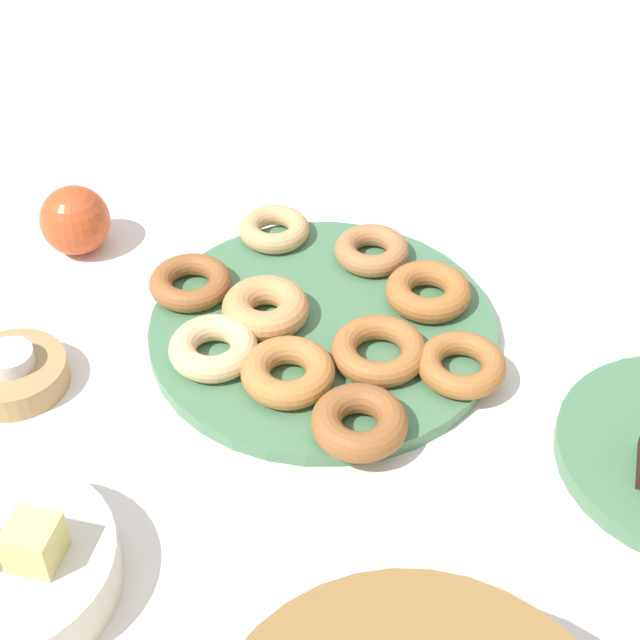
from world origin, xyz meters
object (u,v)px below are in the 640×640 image
tealight (10,358)px  donut_3 (371,250)px  donut_plate (323,329)px  donut_6 (190,282)px  donut_7 (379,350)px  donut_8 (274,229)px  donut_1 (213,348)px  donut_4 (461,365)px  donut_9 (288,372)px  apple (75,220)px  candle_holder (14,374)px  fruit_bowl (6,571)px  donut_0 (266,307)px  melon_chunk_left (34,543)px  donut_2 (428,291)px  donut_5 (359,422)px

tealight → donut_3: bearing=-147.7°
donut_plate → donut_6: (0.14, -0.04, 0.02)m
donut_7 → donut_8: (0.12, -0.18, -0.00)m
donut_plate → donut_3: bearing=-111.5°
donut_1 → donut_4: donut_1 is taller
donut_3 → donut_9: (0.07, 0.19, 0.00)m
donut_7 → apple: apple is taller
donut_7 → candle_holder: bearing=8.2°
donut_4 → fruit_bowl: fruit_bowl is taller
donut_3 → donut_1: bearing=50.0°
candle_holder → donut_0: bearing=-156.3°
tealight → donut_4: bearing=-174.9°
donut_3 → donut_9: donut_9 is taller
donut_7 → melon_chunk_left: 0.35m
donut_9 → fruit_bowl: fruit_bowl is taller
donut_2 → donut_5: 0.19m
melon_chunk_left → apple: (0.10, -0.42, -0.02)m
donut_1 → donut_7: size_ratio=0.93×
donut_7 → donut_8: bearing=-56.4°
donut_5 → donut_1: bearing=-30.0°
donut_6 → fruit_bowl: 0.35m
donut_1 → candle_holder: bearing=11.4°
donut_plate → donut_2: 0.11m
donut_7 → donut_plate: bearing=-39.9°
donut_6 → donut_1: bearing=112.9°
donut_2 → candle_holder: 0.40m
donut_0 → donut_1: 0.07m
fruit_bowl → apple: (0.07, -0.42, 0.02)m
donut_2 → donut_5: size_ratio=1.01×
donut_5 → donut_8: bearing=-68.5°
donut_3 → donut_8: bearing=-15.2°
donut_4 → donut_6: bearing=-19.4°
melon_chunk_left → tealight: bearing=-65.6°
donut_0 → apple: 0.25m
donut_8 → donut_9: (-0.04, 0.22, 0.00)m
melon_chunk_left → donut_6: bearing=-97.2°
tealight → candle_holder: bearing=0.0°
donut_4 → donut_2: bearing=-72.8°
donut_1 → donut_6: donut_1 is taller
tealight → donut_8: bearing=-132.7°
tealight → fruit_bowl: 0.22m
donut_plate → donut_6: size_ratio=4.11×
donut_5 → fruit_bowl: bearing=33.5°
donut_0 → donut_1: bearing=55.9°
donut_1 → donut_4: (-0.23, -0.00, -0.00)m
candle_holder → donut_2: bearing=-160.0°
donut_plate → donut_1: bearing=31.3°
fruit_bowl → donut_5: bearing=-146.5°
donut_0 → donut_3: (-0.10, -0.10, -0.00)m
fruit_bowl → donut_6: bearing=-102.0°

